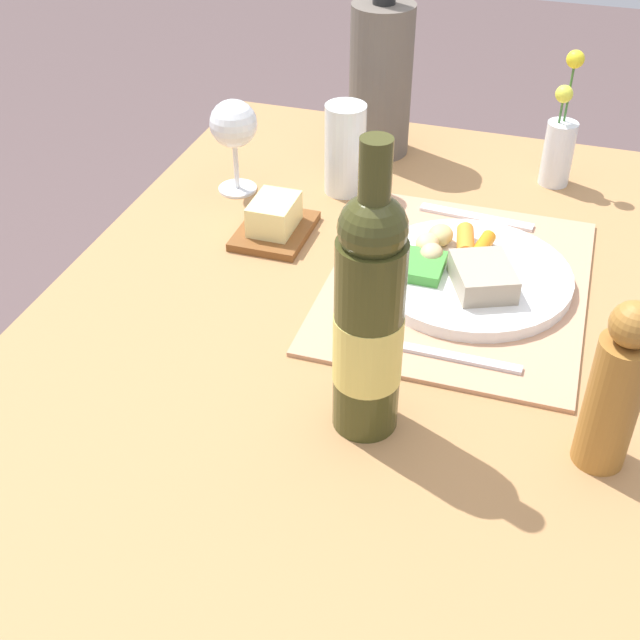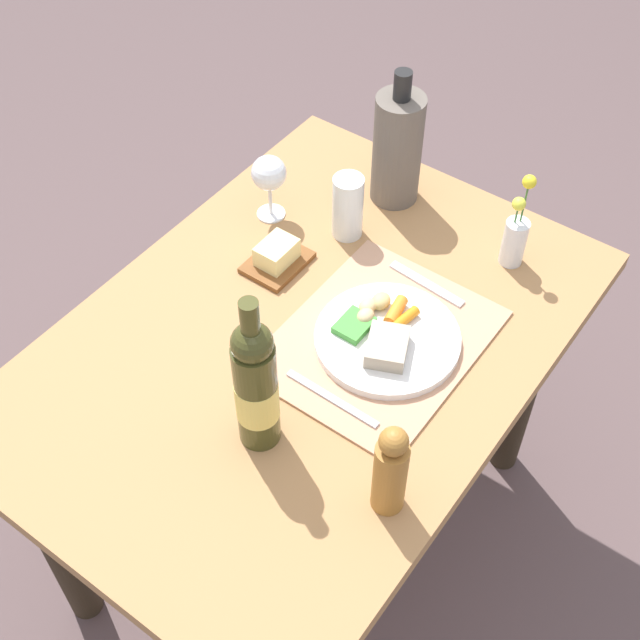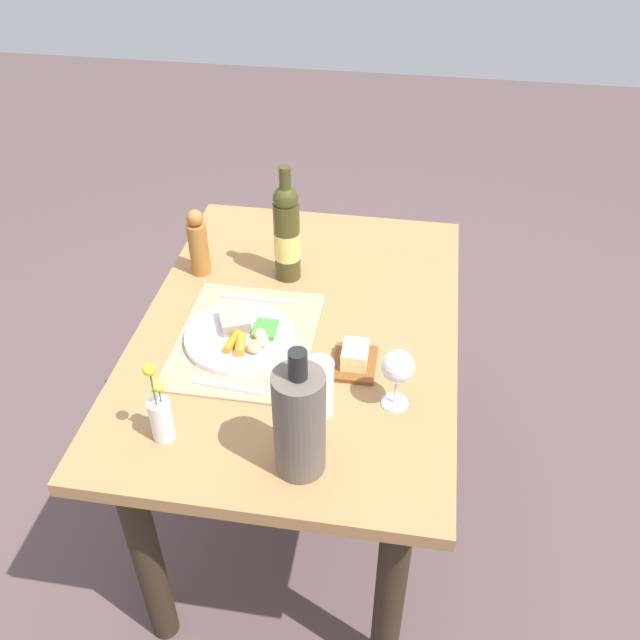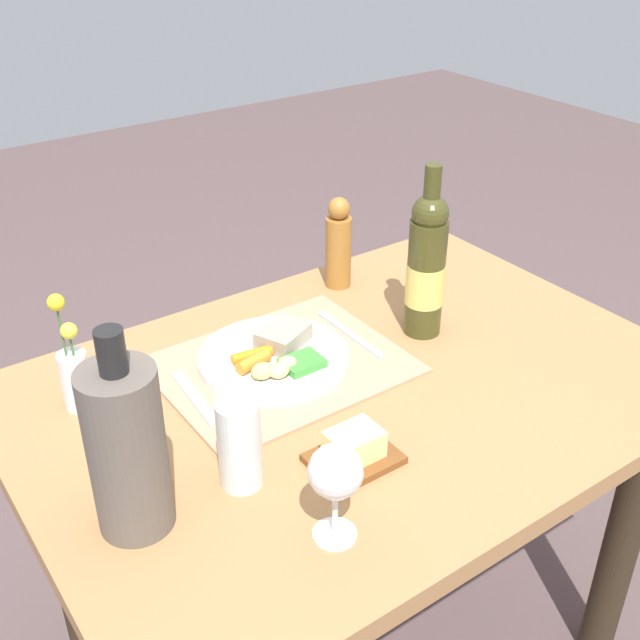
{
  "view_description": "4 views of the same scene",
  "coord_description": "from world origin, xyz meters",
  "px_view_note": "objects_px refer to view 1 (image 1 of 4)",
  "views": [
    {
      "loc": [
        -0.87,
        -0.22,
        1.38
      ],
      "look_at": [
        -0.09,
        0.02,
        0.76
      ],
      "focal_mm": 47.42,
      "sensor_mm": 36.0,
      "label": 1
    },
    {
      "loc": [
        -0.82,
        -0.64,
        1.98
      ],
      "look_at": [
        0.03,
        -0.02,
        0.77
      ],
      "focal_mm": 48.75,
      "sensor_mm": 36.0,
      "label": 2
    },
    {
      "loc": [
        1.34,
        0.27,
        1.85
      ],
      "look_at": [
        0.05,
        0.06,
        0.8
      ],
      "focal_mm": 38.92,
      "sensor_mm": 36.0,
      "label": 3
    },
    {
      "loc": [
        0.69,
        0.88,
        1.52
      ],
      "look_at": [
        0.03,
        -0.06,
        0.84
      ],
      "focal_mm": 44.1,
      "sensor_mm": 36.0,
      "label": 4
    }
  ],
  "objects_px": {
    "knife": "(476,217)",
    "wine_glass": "(234,126)",
    "dining_table": "(355,375)",
    "butter_dish": "(274,221)",
    "flower_vase": "(560,143)",
    "pepper_mill": "(615,390)",
    "dinner_plate": "(467,272)",
    "cooler_bottle": "(381,78)",
    "water_tumbler": "(345,155)",
    "fork": "(440,354)",
    "wine_bottle": "(369,319)"
  },
  "relations": [
    {
      "from": "cooler_bottle",
      "to": "water_tumbler",
      "type": "bearing_deg",
      "value": 174.91
    },
    {
      "from": "wine_glass",
      "to": "water_tumbler",
      "type": "relative_size",
      "value": 1.04
    },
    {
      "from": "pepper_mill",
      "to": "cooler_bottle",
      "type": "height_order",
      "value": "cooler_bottle"
    },
    {
      "from": "wine_glass",
      "to": "butter_dish",
      "type": "bearing_deg",
      "value": -137.0
    },
    {
      "from": "butter_dish",
      "to": "flower_vase",
      "type": "height_order",
      "value": "flower_vase"
    },
    {
      "from": "pepper_mill",
      "to": "wine_bottle",
      "type": "xyz_separation_m",
      "value": [
        -0.02,
        0.25,
        0.05
      ]
    },
    {
      "from": "dining_table",
      "to": "wine_glass",
      "type": "xyz_separation_m",
      "value": [
        0.24,
        0.26,
        0.24
      ]
    },
    {
      "from": "knife",
      "to": "butter_dish",
      "type": "xyz_separation_m",
      "value": [
        -0.12,
        0.27,
        0.01
      ]
    },
    {
      "from": "dinner_plate",
      "to": "wine_glass",
      "type": "height_order",
      "value": "wine_glass"
    },
    {
      "from": "pepper_mill",
      "to": "flower_vase",
      "type": "distance_m",
      "value": 0.62
    },
    {
      "from": "pepper_mill",
      "to": "wine_bottle",
      "type": "distance_m",
      "value": 0.25
    },
    {
      "from": "fork",
      "to": "pepper_mill",
      "type": "relative_size",
      "value": 0.98
    },
    {
      "from": "wine_glass",
      "to": "butter_dish",
      "type": "distance_m",
      "value": 0.17
    },
    {
      "from": "wine_bottle",
      "to": "cooler_bottle",
      "type": "xyz_separation_m",
      "value": [
        0.66,
        0.15,
        -0.01
      ]
    },
    {
      "from": "dining_table",
      "to": "flower_vase",
      "type": "relative_size",
      "value": 5.34
    },
    {
      "from": "butter_dish",
      "to": "water_tumbler",
      "type": "distance_m",
      "value": 0.18
    },
    {
      "from": "wine_glass",
      "to": "flower_vase",
      "type": "xyz_separation_m",
      "value": [
        0.18,
        -0.48,
        -0.04
      ]
    },
    {
      "from": "dining_table",
      "to": "wine_bottle",
      "type": "relative_size",
      "value": 3.43
    },
    {
      "from": "pepper_mill",
      "to": "cooler_bottle",
      "type": "distance_m",
      "value": 0.75
    },
    {
      "from": "dining_table",
      "to": "butter_dish",
      "type": "xyz_separation_m",
      "value": [
        0.13,
        0.16,
        0.15
      ]
    },
    {
      "from": "wine_bottle",
      "to": "flower_vase",
      "type": "xyz_separation_m",
      "value": [
        0.63,
        -0.15,
        -0.07
      ]
    },
    {
      "from": "knife",
      "to": "wine_glass",
      "type": "xyz_separation_m",
      "value": [
        -0.01,
        0.38,
        0.1
      ]
    },
    {
      "from": "wine_bottle",
      "to": "flower_vase",
      "type": "height_order",
      "value": "wine_bottle"
    },
    {
      "from": "dining_table",
      "to": "dinner_plate",
      "type": "xyz_separation_m",
      "value": [
        0.08,
        -0.13,
        0.15
      ]
    },
    {
      "from": "wine_glass",
      "to": "flower_vase",
      "type": "bearing_deg",
      "value": -69.74
    },
    {
      "from": "dinner_plate",
      "to": "pepper_mill",
      "type": "xyz_separation_m",
      "value": [
        -0.28,
        -0.18,
        0.07
      ]
    },
    {
      "from": "cooler_bottle",
      "to": "butter_dish",
      "type": "bearing_deg",
      "value": 166.97
    },
    {
      "from": "fork",
      "to": "wine_bottle",
      "type": "height_order",
      "value": "wine_bottle"
    },
    {
      "from": "pepper_mill",
      "to": "wine_glass",
      "type": "bearing_deg",
      "value": 53.27
    },
    {
      "from": "dinner_plate",
      "to": "pepper_mill",
      "type": "height_order",
      "value": "pepper_mill"
    },
    {
      "from": "wine_glass",
      "to": "knife",
      "type": "bearing_deg",
      "value": -87.98
    },
    {
      "from": "dining_table",
      "to": "water_tumbler",
      "type": "bearing_deg",
      "value": 19.47
    },
    {
      "from": "dinner_plate",
      "to": "wine_bottle",
      "type": "xyz_separation_m",
      "value": [
        -0.29,
        0.06,
        0.12
      ]
    },
    {
      "from": "wine_bottle",
      "to": "water_tumbler",
      "type": "height_order",
      "value": "wine_bottle"
    },
    {
      "from": "dining_table",
      "to": "cooler_bottle",
      "type": "bearing_deg",
      "value": 11.11
    },
    {
      "from": "dinner_plate",
      "to": "cooler_bottle",
      "type": "height_order",
      "value": "cooler_bottle"
    },
    {
      "from": "pepper_mill",
      "to": "wine_glass",
      "type": "height_order",
      "value": "pepper_mill"
    },
    {
      "from": "water_tumbler",
      "to": "knife",
      "type": "bearing_deg",
      "value": -99.33
    },
    {
      "from": "pepper_mill",
      "to": "wine_bottle",
      "type": "bearing_deg",
      "value": 94.5
    },
    {
      "from": "fork",
      "to": "butter_dish",
      "type": "distance_m",
      "value": 0.36
    },
    {
      "from": "butter_dish",
      "to": "dining_table",
      "type": "bearing_deg",
      "value": -128.04
    },
    {
      "from": "dinner_plate",
      "to": "butter_dish",
      "type": "relative_size",
      "value": 2.09
    },
    {
      "from": "pepper_mill",
      "to": "flower_vase",
      "type": "relative_size",
      "value": 0.92
    },
    {
      "from": "fork",
      "to": "dinner_plate",
      "type": "bearing_deg",
      "value": -0.27
    },
    {
      "from": "water_tumbler",
      "to": "flower_vase",
      "type": "xyz_separation_m",
      "value": [
        0.13,
        -0.31,
        0.01
      ]
    },
    {
      "from": "dining_table",
      "to": "flower_vase",
      "type": "bearing_deg",
      "value": -27.3
    },
    {
      "from": "knife",
      "to": "cooler_bottle",
      "type": "xyz_separation_m",
      "value": [
        0.19,
        0.2,
        0.12
      ]
    },
    {
      "from": "dining_table",
      "to": "butter_dish",
      "type": "relative_size",
      "value": 8.81
    },
    {
      "from": "knife",
      "to": "pepper_mill",
      "type": "bearing_deg",
      "value": -151.27
    },
    {
      "from": "fork",
      "to": "wine_glass",
      "type": "distance_m",
      "value": 0.52
    }
  ]
}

